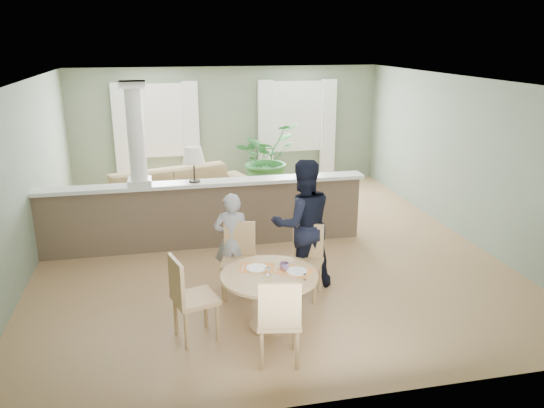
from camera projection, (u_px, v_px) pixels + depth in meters
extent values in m
plane|color=tan|center=(262.00, 246.00, 8.80)|extent=(8.00, 8.00, 0.00)
cube|color=gray|center=(228.00, 127.00, 12.12)|extent=(7.00, 0.02, 2.70)
cube|color=gray|center=(25.00, 179.00, 7.70)|extent=(0.02, 8.00, 2.70)
cube|color=gray|center=(461.00, 157.00, 9.09)|extent=(0.02, 8.00, 2.70)
cube|color=gray|center=(348.00, 271.00, 4.66)|extent=(7.00, 0.02, 2.70)
cube|color=white|center=(261.00, 80.00, 7.99)|extent=(7.00, 8.00, 0.02)
cube|color=white|center=(156.00, 121.00, 11.72)|extent=(1.10, 0.02, 1.50)
cube|color=white|center=(156.00, 121.00, 11.69)|extent=(1.22, 0.04, 1.62)
cube|color=white|center=(296.00, 116.00, 12.36)|extent=(1.10, 0.02, 1.50)
cube|color=white|center=(297.00, 117.00, 12.33)|extent=(1.22, 0.04, 1.62)
cube|color=silver|center=(122.00, 136.00, 11.57)|extent=(0.35, 0.10, 2.30)
cube|color=silver|center=(191.00, 134.00, 11.87)|extent=(0.35, 0.10, 2.30)
cube|color=silver|center=(266.00, 131.00, 12.21)|extent=(0.35, 0.10, 2.30)
cube|color=silver|center=(328.00, 129.00, 12.51)|extent=(0.35, 0.10, 2.30)
cube|color=brown|center=(205.00, 216.00, 8.65)|extent=(5.20, 0.22, 1.05)
cube|color=white|center=(204.00, 183.00, 8.48)|extent=(5.32, 0.36, 0.06)
cube|color=white|center=(140.00, 182.00, 8.26)|extent=(0.36, 0.36, 0.10)
cylinder|color=white|center=(136.00, 134.00, 8.03)|extent=(0.26, 0.26, 1.39)
cube|color=white|center=(132.00, 84.00, 7.81)|extent=(0.38, 0.38, 0.10)
cylinder|color=black|center=(195.00, 181.00, 8.44)|extent=(0.18, 0.18, 0.03)
cylinder|color=black|center=(194.00, 172.00, 8.39)|extent=(0.03, 0.03, 0.28)
cone|color=beige|center=(193.00, 155.00, 8.31)|extent=(0.36, 0.36, 0.26)
imported|color=#9B8454|center=(177.00, 195.00, 10.10)|extent=(3.25, 2.04, 0.89)
imported|color=#28652A|center=(266.00, 158.00, 11.69)|extent=(1.84, 1.83, 1.55)
cylinder|color=tan|center=(269.00, 325.00, 6.34)|extent=(0.48, 0.48, 0.04)
cylinder|color=tan|center=(269.00, 301.00, 6.24)|extent=(0.13, 0.13, 0.62)
cylinder|color=tan|center=(269.00, 276.00, 6.14)|extent=(1.14, 1.14, 0.04)
cube|color=#D34D2F|center=(257.00, 267.00, 6.31)|extent=(0.48, 0.40, 0.01)
cube|color=#D34D2F|center=(295.00, 271.00, 6.22)|extent=(0.50, 0.48, 0.01)
cylinder|color=white|center=(257.00, 268.00, 6.28)|extent=(0.25, 0.25, 0.01)
cylinder|color=white|center=(297.00, 271.00, 6.19)|extent=(0.25, 0.25, 0.01)
cylinder|color=white|center=(268.00, 271.00, 6.11)|extent=(0.07, 0.07, 0.08)
cube|color=silver|center=(251.00, 269.00, 6.24)|extent=(0.06, 0.16, 0.00)
cube|color=silver|center=(243.00, 268.00, 6.29)|extent=(0.07, 0.20, 0.00)
cylinder|color=white|center=(305.00, 277.00, 5.99)|extent=(0.04, 0.04, 0.07)
cylinder|color=silver|center=(305.00, 274.00, 5.97)|extent=(0.04, 0.04, 0.01)
imported|color=blue|center=(284.00, 266.00, 6.24)|extent=(0.14, 0.14, 0.09)
cube|color=tan|center=(238.00, 263.00, 6.99)|extent=(0.54, 0.54, 0.05)
cylinder|color=tan|center=(224.00, 285.00, 6.90)|extent=(0.04, 0.04, 0.45)
cylinder|color=tan|center=(251.00, 286.00, 6.88)|extent=(0.04, 0.04, 0.45)
cylinder|color=tan|center=(227.00, 274.00, 7.24)|extent=(0.04, 0.04, 0.45)
cylinder|color=tan|center=(253.00, 274.00, 7.22)|extent=(0.04, 0.04, 0.45)
cube|color=tan|center=(240.00, 239.00, 7.10)|extent=(0.42, 0.15, 0.48)
cube|color=tan|center=(304.00, 264.00, 6.97)|extent=(0.59, 0.59, 0.05)
cylinder|color=tan|center=(288.00, 285.00, 6.93)|extent=(0.04, 0.04, 0.45)
cylinder|color=tan|center=(314.00, 288.00, 6.84)|extent=(0.04, 0.04, 0.45)
cylinder|color=tan|center=(295.00, 274.00, 7.25)|extent=(0.04, 0.04, 0.45)
cylinder|color=tan|center=(320.00, 277.00, 7.16)|extent=(0.04, 0.04, 0.45)
cube|color=tan|center=(308.00, 240.00, 7.07)|extent=(0.38, 0.23, 0.48)
cube|color=tan|center=(279.00, 320.00, 5.56)|extent=(0.53, 0.53, 0.05)
cylinder|color=tan|center=(295.00, 331.00, 5.81)|extent=(0.04, 0.04, 0.46)
cylinder|color=tan|center=(261.00, 332.00, 5.80)|extent=(0.04, 0.04, 0.46)
cylinder|color=tan|center=(297.00, 350.00, 5.46)|extent=(0.04, 0.04, 0.46)
cylinder|color=tan|center=(262.00, 351.00, 5.45)|extent=(0.04, 0.04, 0.46)
cube|color=tan|center=(280.00, 306.00, 5.28)|extent=(0.43, 0.12, 0.50)
cube|color=tan|center=(195.00, 299.00, 5.98)|extent=(0.57, 0.57, 0.05)
cylinder|color=tan|center=(218.00, 322.00, 5.98)|extent=(0.04, 0.04, 0.47)
cylinder|color=tan|center=(206.00, 308.00, 6.30)|extent=(0.04, 0.04, 0.47)
cylinder|color=tan|center=(186.00, 331.00, 5.82)|extent=(0.04, 0.04, 0.47)
cylinder|color=tan|center=(176.00, 316.00, 6.13)|extent=(0.04, 0.04, 0.47)
cube|color=tan|center=(176.00, 281.00, 5.80)|extent=(0.16, 0.43, 0.50)
imported|color=gray|center=(232.00, 241.00, 7.17)|extent=(0.54, 0.39, 1.35)
imported|color=black|center=(303.00, 224.00, 7.19)|extent=(0.90, 0.72, 1.79)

